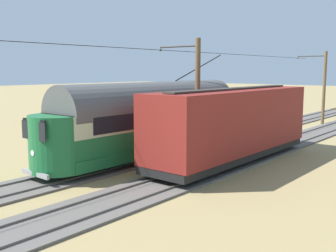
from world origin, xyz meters
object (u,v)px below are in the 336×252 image
object	(u,v)px
vintage_streetcar	(154,118)
coach_adjacent	(233,123)
catenary_pole_foreground	(323,86)
catenary_pole_mid_near	(196,98)

from	to	relation	value
vintage_streetcar	coach_adjacent	bearing A→B (deg)	-160.02
coach_adjacent	catenary_pole_foreground	bearing A→B (deg)	-84.79
coach_adjacent	catenary_pole_foreground	world-z (taller)	catenary_pole_foreground
vintage_streetcar	catenary_pole_mid_near	size ratio (longest dim) A/B	2.35
catenary_pole_foreground	catenary_pole_mid_near	world-z (taller)	same
catenary_pole_mid_near	coach_adjacent	bearing A→B (deg)	-151.30
vintage_streetcar	catenary_pole_mid_near	distance (m)	2.87
catenary_pole_foreground	catenary_pole_mid_near	distance (m)	19.93
catenary_pole_foreground	catenary_pole_mid_near	bearing A→B (deg)	90.00
coach_adjacent	catenary_pole_mid_near	xyz separation A→B (m)	(1.73, 0.95, 1.31)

